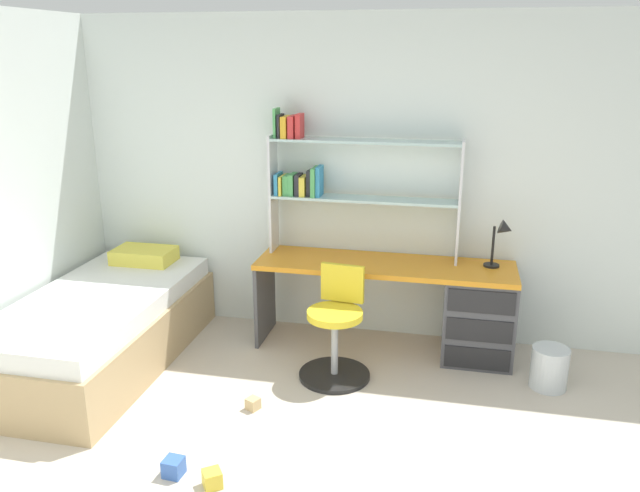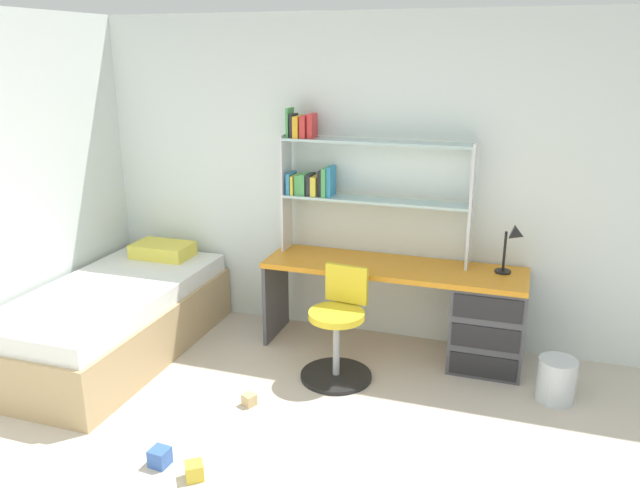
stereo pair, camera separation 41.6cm
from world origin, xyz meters
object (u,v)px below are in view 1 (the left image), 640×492
object	(u,v)px
desk	(452,306)
waste_bin	(549,368)
bookshelf_hutch	(336,174)
bed_platform	(101,328)
swivel_chair	(336,335)
toy_block_yellow_0	(212,479)
toy_block_natural_1	(253,404)
desk_lamp	(503,236)
toy_block_blue_2	(174,467)

from	to	relation	value
desk	waste_bin	xyz separation A→B (m)	(0.70, -0.37, -0.25)
desk	bookshelf_hutch	size ratio (longest dim) A/B	1.34
bookshelf_hutch	bed_platform	size ratio (longest dim) A/B	0.74
bed_platform	waste_bin	size ratio (longest dim) A/B	6.69
bookshelf_hutch	desk	bearing A→B (deg)	-9.64
swivel_chair	bed_platform	world-z (taller)	swivel_chair
toy_block_yellow_0	toy_block_natural_1	world-z (taller)	toy_block_yellow_0
bookshelf_hutch	toy_block_natural_1	size ratio (longest dim) A/B	19.05
desk	bed_platform	world-z (taller)	desk
bed_platform	toy_block_yellow_0	world-z (taller)	bed_platform
waste_bin	toy_block_natural_1	bearing A→B (deg)	-159.67
toy_block_yellow_0	bed_platform	bearing A→B (deg)	138.78
bed_platform	toy_block_yellow_0	distance (m)	1.80
swivel_chair	toy_block_natural_1	xyz separation A→B (m)	(-0.45, -0.57, -0.28)
toy_block_natural_1	desk	bearing A→B (deg)	41.14
desk_lamp	toy_block_yellow_0	size ratio (longest dim) A/B	3.94
swivel_chair	toy_block_natural_1	size ratio (longest dim) A/B	10.36
toy_block_blue_2	toy_block_yellow_0	bearing A→B (deg)	-10.09
toy_block_yellow_0	toy_block_natural_1	xyz separation A→B (m)	(-0.03, 0.79, -0.01)
desk_lamp	bed_platform	bearing A→B (deg)	-165.12
bookshelf_hutch	desk_lamp	size ratio (longest dim) A/B	3.89
desk	swivel_chair	xyz separation A→B (m)	(-0.81, -0.53, -0.08)
toy_block_yellow_0	toy_block_blue_2	world-z (taller)	toy_block_blue_2
desk_lamp	toy_block_blue_2	world-z (taller)	desk_lamp
bed_platform	toy_block_natural_1	size ratio (longest dim) A/B	25.69
toy_block_natural_1	desk_lamp	bearing A→B (deg)	36.13
bookshelf_hutch	desk_lamp	xyz separation A→B (m)	(1.28, -0.10, -0.40)
toy_block_yellow_0	waste_bin	bearing A→B (deg)	38.20
desk	swivel_chair	bearing A→B (deg)	-146.86
bookshelf_hutch	swivel_chair	bearing A→B (deg)	-78.45
waste_bin	toy_block_natural_1	distance (m)	2.08
toy_block_yellow_0	desk_lamp	bearing A→B (deg)	51.32
desk_lamp	waste_bin	world-z (taller)	desk_lamp
bookshelf_hutch	bed_platform	bearing A→B (deg)	-151.84
toy_block_yellow_0	bookshelf_hutch	bearing A→B (deg)	82.17
swivel_chair	toy_block_natural_1	world-z (taller)	swivel_chair
bed_platform	toy_block_blue_2	size ratio (longest dim) A/B	19.21
swivel_chair	bed_platform	xyz separation A→B (m)	(-1.77, -0.18, -0.04)
desk_lamp	bed_platform	distance (m)	3.09
desk_lamp	bed_platform	world-z (taller)	desk_lamp
desk	swivel_chair	size ratio (longest dim) A/B	2.45
desk	toy_block_blue_2	bearing A→B (deg)	-128.68
bed_platform	waste_bin	world-z (taller)	bed_platform
bookshelf_hutch	desk_lamp	bearing A→B (deg)	-4.39
desk	toy_block_blue_2	xyz separation A→B (m)	(-1.48, -1.85, -0.35)
desk	toy_block_natural_1	bearing A→B (deg)	-138.86
bookshelf_hutch	waste_bin	xyz separation A→B (m)	(1.64, -0.54, -1.21)
desk_lamp	toy_block_yellow_0	xyz separation A→B (m)	(-1.56, -1.95, -0.92)
bed_platform	bookshelf_hutch	bearing A→B (deg)	28.16
toy_block_yellow_0	toy_block_blue_2	size ratio (longest dim) A/B	0.93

